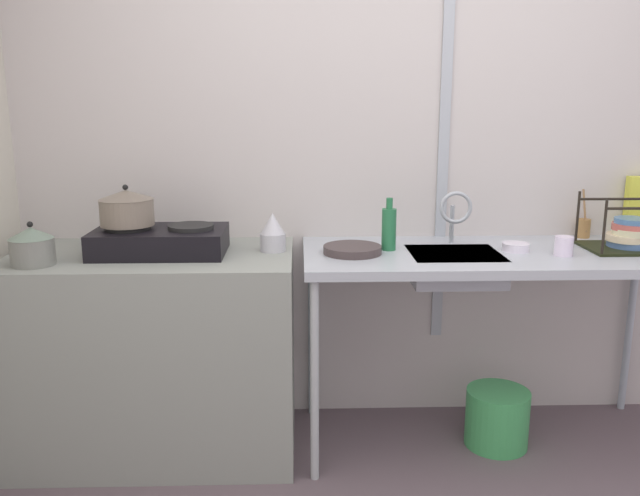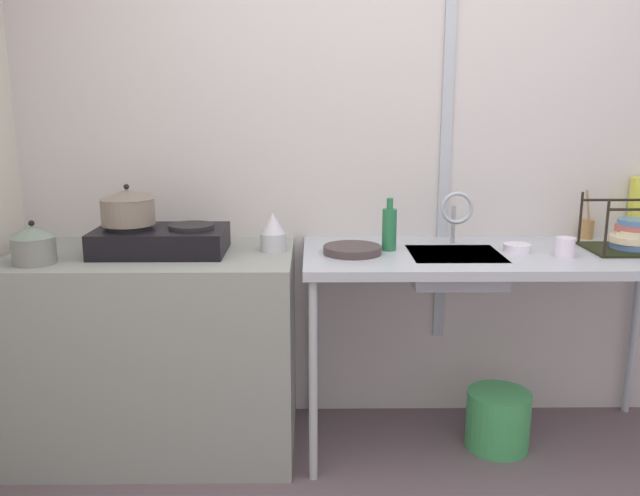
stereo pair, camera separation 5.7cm
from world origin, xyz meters
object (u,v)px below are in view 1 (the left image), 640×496
object	(u,v)px
stove	(160,241)
pot_beside_stove	(32,246)
bucket_on_floor	(497,418)
small_bowl_on_drainboard	(516,247)
faucet	(455,210)
dish_rack	(630,236)
sink_basin	(454,267)
utensil_jar	(583,227)
pot_on_left_burner	(127,208)
frying_pan	(352,250)
cup_by_rack	(564,246)
bottle_by_sink	(389,228)
percolator	(273,233)

from	to	relation	value
stove	pot_beside_stove	world-z (taller)	pot_beside_stove
bucket_on_floor	small_bowl_on_drainboard	bearing A→B (deg)	43.55
faucet	dish_rack	distance (m)	0.78
sink_basin	dish_rack	bearing A→B (deg)	3.30
utensil_jar	bucket_on_floor	xyz separation A→B (m)	(-0.47, -0.33, -0.83)
pot_on_left_burner	frying_pan	distance (m)	0.98
cup_by_rack	dish_rack	bearing A→B (deg)	17.77
dish_rack	bottle_by_sink	distance (m)	1.07
small_bowl_on_drainboard	utensil_jar	xyz separation A→B (m)	(0.42, 0.28, 0.03)
faucet	cup_by_rack	world-z (taller)	faucet
stove	bucket_on_floor	size ratio (longest dim) A/B	1.95
cup_by_rack	frying_pan	bearing A→B (deg)	175.65
pot_on_left_burner	frying_pan	world-z (taller)	pot_on_left_burner
dish_rack	cup_by_rack	size ratio (longest dim) A/B	4.61
utensil_jar	bucket_on_floor	size ratio (longest dim) A/B	0.81
sink_basin	utensil_jar	size ratio (longest dim) A/B	1.69
bottle_by_sink	bucket_on_floor	world-z (taller)	bottle_by_sink
sink_basin	faucet	xyz separation A→B (m)	(0.03, 0.15, 0.23)
sink_basin	utensil_jar	world-z (taller)	utensil_jar
utensil_jar	bucket_on_floor	world-z (taller)	utensil_jar
faucet	bucket_on_floor	size ratio (longest dim) A/B	0.88
cup_by_rack	bucket_on_floor	world-z (taller)	cup_by_rack
sink_basin	cup_by_rack	size ratio (longest dim) A/B	4.69
faucet	small_bowl_on_drainboard	xyz separation A→B (m)	(0.25, -0.12, -0.15)
stove	bucket_on_floor	world-z (taller)	stove
dish_rack	bucket_on_floor	distance (m)	1.01
pot_beside_stove	bucket_on_floor	distance (m)	2.16
cup_by_rack	bottle_by_sink	world-z (taller)	bottle_by_sink
small_bowl_on_drainboard	bucket_on_floor	bearing A→B (deg)	-136.45
percolator	pot_beside_stove	bearing A→B (deg)	-167.02
pot_on_left_burner	frying_pan	bearing A→B (deg)	-1.26
percolator	faucet	world-z (taller)	faucet
sink_basin	faucet	size ratio (longest dim) A/B	1.56
dish_rack	small_bowl_on_drainboard	world-z (taller)	dish_rack
bucket_on_floor	bottle_by_sink	bearing A→B (deg)	170.13
stove	bucket_on_floor	distance (m)	1.72
cup_by_rack	bottle_by_sink	distance (m)	0.75
percolator	sink_basin	xyz separation A→B (m)	(0.79, -0.06, -0.14)
stove	dish_rack	world-z (taller)	dish_rack
stove	utensil_jar	xyz separation A→B (m)	(1.97, 0.28, -0.01)
faucet	pot_beside_stove	bearing A→B (deg)	-170.27
stove	pot_beside_stove	distance (m)	0.51
stove	percolator	xyz separation A→B (m)	(0.48, 0.04, 0.02)
pot_on_left_burner	cup_by_rack	world-z (taller)	pot_on_left_burner
pot_beside_stove	dish_rack	world-z (taller)	dish_rack
percolator	utensil_jar	distance (m)	1.51
pot_on_left_burner	faucet	size ratio (longest dim) A/B	0.92
faucet	small_bowl_on_drainboard	size ratio (longest dim) A/B	2.14
pot_on_left_burner	pot_beside_stove	bearing A→B (deg)	-151.67
percolator	faucet	bearing A→B (deg)	5.88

